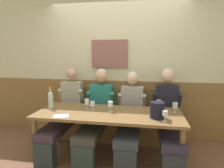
{
  "coord_description": "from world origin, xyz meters",
  "views": [
    {
      "loc": [
        0.53,
        -2.58,
        1.6
      ],
      "look_at": [
        -0.0,
        0.45,
        1.1
      ],
      "focal_mm": 31.36,
      "sensor_mm": 36.0,
      "label": 1
    }
  ],
  "objects_px": {
    "person_center_left_seat": "(97,110)",
    "wine_glass_by_bottle": "(110,104)",
    "wine_glass_mid_left": "(93,104)",
    "dining_table": "(109,117)",
    "ice_bucket": "(157,110)",
    "wine_glass_mid_right": "(159,103)",
    "wall_bench": "(116,124)",
    "wine_glass_left_end": "(87,102)",
    "person_right_seat": "(168,112)",
    "wine_bottle_clear_water": "(51,100)",
    "wine_glass_right_end": "(165,114)",
    "wine_glass_near_bucket": "(175,106)",
    "person_center_right_seat": "(65,109)",
    "person_left_seat": "(131,113)"
  },
  "relations": [
    {
      "from": "wine_bottle_clear_water",
      "to": "person_center_right_seat",
      "type": "bearing_deg",
      "value": 68.32
    },
    {
      "from": "dining_table",
      "to": "wine_glass_mid_left",
      "type": "bearing_deg",
      "value": 160.7
    },
    {
      "from": "person_left_seat",
      "to": "wine_glass_mid_left",
      "type": "xyz_separation_m",
      "value": [
        -0.57,
        -0.24,
        0.19
      ]
    },
    {
      "from": "person_center_left_seat",
      "to": "wine_bottle_clear_water",
      "type": "height_order",
      "value": "person_center_left_seat"
    },
    {
      "from": "person_left_seat",
      "to": "wine_bottle_clear_water",
      "type": "xyz_separation_m",
      "value": [
        -1.23,
        -0.29,
        0.24
      ]
    },
    {
      "from": "person_left_seat",
      "to": "ice_bucket",
      "type": "height_order",
      "value": "person_left_seat"
    },
    {
      "from": "wine_glass_left_end",
      "to": "wine_glass_mid_left",
      "type": "bearing_deg",
      "value": -16.68
    },
    {
      "from": "wine_bottle_clear_water",
      "to": "wall_bench",
      "type": "bearing_deg",
      "value": 34.55
    },
    {
      "from": "wall_bench",
      "to": "ice_bucket",
      "type": "height_order",
      "value": "ice_bucket"
    },
    {
      "from": "person_right_seat",
      "to": "wine_glass_near_bucket",
      "type": "xyz_separation_m",
      "value": [
        0.07,
        -0.17,
        0.16
      ]
    },
    {
      "from": "ice_bucket",
      "to": "wine_glass_mid_left",
      "type": "xyz_separation_m",
      "value": [
        -0.96,
        0.22,
        -0.02
      ]
    },
    {
      "from": "person_left_seat",
      "to": "person_center_right_seat",
      "type": "bearing_deg",
      "value": -179.22
    },
    {
      "from": "person_center_left_seat",
      "to": "wine_glass_mid_left",
      "type": "distance_m",
      "value": 0.29
    },
    {
      "from": "dining_table",
      "to": "wine_glass_by_bottle",
      "type": "relative_size",
      "value": 13.45
    },
    {
      "from": "person_left_seat",
      "to": "person_right_seat",
      "type": "bearing_deg",
      "value": 1.12
    },
    {
      "from": "wine_bottle_clear_water",
      "to": "wine_glass_right_end",
      "type": "distance_m",
      "value": 1.74
    },
    {
      "from": "dining_table",
      "to": "wall_bench",
      "type": "bearing_deg",
      "value": 90.0
    },
    {
      "from": "wine_bottle_clear_water",
      "to": "wine_glass_near_bucket",
      "type": "relative_size",
      "value": 2.33
    },
    {
      "from": "person_right_seat",
      "to": "wine_bottle_clear_water",
      "type": "relative_size",
      "value": 3.97
    },
    {
      "from": "person_right_seat",
      "to": "wine_glass_right_end",
      "type": "relative_size",
      "value": 9.37
    },
    {
      "from": "ice_bucket",
      "to": "wine_glass_left_end",
      "type": "bearing_deg",
      "value": 166.53
    },
    {
      "from": "wall_bench",
      "to": "person_center_left_seat",
      "type": "height_order",
      "value": "person_center_left_seat"
    },
    {
      "from": "wall_bench",
      "to": "person_right_seat",
      "type": "relative_size",
      "value": 1.83
    },
    {
      "from": "wine_bottle_clear_water",
      "to": "wine_glass_mid_left",
      "type": "height_order",
      "value": "wine_bottle_clear_water"
    },
    {
      "from": "person_center_right_seat",
      "to": "person_left_seat",
      "type": "distance_m",
      "value": 1.12
    },
    {
      "from": "wall_bench",
      "to": "wine_bottle_clear_water",
      "type": "height_order",
      "value": "wine_bottle_clear_water"
    },
    {
      "from": "person_right_seat",
      "to": "wine_bottle_clear_water",
      "type": "distance_m",
      "value": 1.86
    },
    {
      "from": "person_center_left_seat",
      "to": "wine_glass_by_bottle",
      "type": "xyz_separation_m",
      "value": [
        0.28,
        -0.29,
        0.19
      ]
    },
    {
      "from": "wall_bench",
      "to": "wine_glass_mid_right",
      "type": "xyz_separation_m",
      "value": [
        0.73,
        -0.4,
        0.54
      ]
    },
    {
      "from": "wine_glass_right_end",
      "to": "wine_glass_mid_left",
      "type": "distance_m",
      "value": 1.11
    },
    {
      "from": "dining_table",
      "to": "wine_glass_mid_left",
      "type": "xyz_separation_m",
      "value": [
        -0.27,
        0.09,
        0.17
      ]
    },
    {
      "from": "wall_bench",
      "to": "person_right_seat",
      "type": "bearing_deg",
      "value": -20.67
    },
    {
      "from": "ice_bucket",
      "to": "wine_glass_near_bucket",
      "type": "height_order",
      "value": "ice_bucket"
    },
    {
      "from": "wall_bench",
      "to": "wine_glass_near_bucket",
      "type": "distance_m",
      "value": 1.22
    },
    {
      "from": "wall_bench",
      "to": "wine_glass_by_bottle",
      "type": "distance_m",
      "value": 0.85
    },
    {
      "from": "wine_glass_by_bottle",
      "to": "wine_glass_mid_left",
      "type": "height_order",
      "value": "wine_glass_by_bottle"
    },
    {
      "from": "wine_glass_mid_right",
      "to": "wine_glass_by_bottle",
      "type": "bearing_deg",
      "value": -160.66
    },
    {
      "from": "wine_glass_by_bottle",
      "to": "wine_glass_mid_left",
      "type": "xyz_separation_m",
      "value": [
        -0.29,
        0.06,
        -0.02
      ]
    },
    {
      "from": "person_center_left_seat",
      "to": "wine_glass_by_bottle",
      "type": "distance_m",
      "value": 0.45
    },
    {
      "from": "ice_bucket",
      "to": "wine_glass_mid_right",
      "type": "xyz_separation_m",
      "value": [
        0.04,
        0.41,
        -0.01
      ]
    },
    {
      "from": "person_center_right_seat",
      "to": "wine_bottle_clear_water",
      "type": "xyz_separation_m",
      "value": [
        -0.11,
        -0.28,
        0.23
      ]
    },
    {
      "from": "person_right_seat",
      "to": "wine_glass_mid_right",
      "type": "height_order",
      "value": "person_right_seat"
    },
    {
      "from": "person_center_right_seat",
      "to": "wine_glass_left_end",
      "type": "xyz_separation_m",
      "value": [
        0.46,
        -0.19,
        0.19
      ]
    },
    {
      "from": "person_center_left_seat",
      "to": "ice_bucket",
      "type": "relative_size",
      "value": 5.96
    },
    {
      "from": "person_center_left_seat",
      "to": "wine_glass_mid_right",
      "type": "bearing_deg",
      "value": -2.52
    },
    {
      "from": "person_center_left_seat",
      "to": "wine_bottle_clear_water",
      "type": "bearing_deg",
      "value": -157.02
    },
    {
      "from": "wine_bottle_clear_water",
      "to": "wine_glass_left_end",
      "type": "xyz_separation_m",
      "value": [
        0.57,
        0.08,
        -0.03
      ]
    },
    {
      "from": "wine_bottle_clear_water",
      "to": "wine_glass_by_bottle",
      "type": "xyz_separation_m",
      "value": [
        0.95,
        -0.01,
        -0.03
      ]
    },
    {
      "from": "wine_glass_by_bottle",
      "to": "person_center_left_seat",
      "type": "bearing_deg",
      "value": 133.87
    },
    {
      "from": "wine_glass_mid_left",
      "to": "dining_table",
      "type": "bearing_deg",
      "value": -19.3
    }
  ]
}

